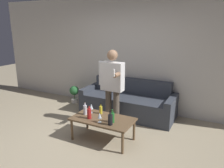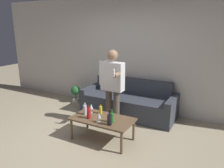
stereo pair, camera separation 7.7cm
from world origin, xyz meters
The scene contains 13 objects.
ground_plane centered at (0.00, 0.00, 0.00)m, with size 16.00×16.00×0.00m, color tan.
wall_back centered at (0.00, 2.15, 1.35)m, with size 8.00×0.06×2.70m.
couch centered at (0.19, 1.73, 0.30)m, with size 2.15×0.83×0.80m.
coffee_table centered at (0.26, 0.41, 0.38)m, with size 1.11×0.60×0.42m.
bottle_orange centered at (0.50, 0.23, 0.52)m, with size 0.08×0.08×0.25m.
bottle_green centered at (0.49, 0.34, 0.51)m, with size 0.07×0.07×0.23m.
bottle_dark centered at (-0.12, 0.41, 0.52)m, with size 0.07×0.07×0.25m.
bottle_yellow centered at (0.05, 0.29, 0.52)m, with size 0.07×0.07×0.25m.
bottle_red centered at (0.12, 0.58, 0.50)m, with size 0.06×0.06×0.19m.
wine_glass_near centered at (-0.06, 0.53, 0.54)m, with size 0.07×0.07×0.18m.
wine_glass_far centered at (0.29, 0.24, 0.54)m, with size 0.07×0.07×0.18m.
person_standing_front centered at (0.13, 1.03, 0.91)m, with size 0.53×0.42×1.57m.
potted_plant centered at (-1.39, 1.78, 0.29)m, with size 0.25×0.25×0.46m.
Camera 2 is at (2.12, -2.69, 2.03)m, focal length 35.00 mm.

